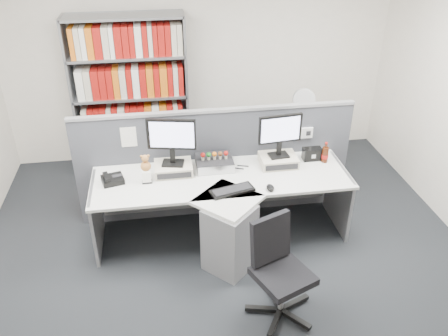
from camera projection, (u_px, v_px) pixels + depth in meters
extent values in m
plane|color=#26282C|center=(235.00, 287.00, 4.38)|extent=(5.50, 5.50, 0.00)
cube|color=white|center=(199.00, 59.00, 6.04)|extent=(5.00, 0.04, 2.70)
cube|color=#45474E|center=(216.00, 164.00, 5.13)|extent=(3.00, 0.05, 1.25)
cube|color=#9C9DA1|center=(215.00, 111.00, 4.81)|extent=(3.00, 0.07, 0.03)
cube|color=white|center=(303.00, 133.00, 5.06)|extent=(0.22, 0.04, 0.12)
cube|color=white|center=(129.00, 136.00, 4.77)|extent=(0.16, 0.00, 0.22)
cube|color=white|center=(168.00, 133.00, 4.83)|extent=(0.16, 0.00, 0.22)
cube|color=white|center=(281.00, 126.00, 4.98)|extent=(0.16, 0.00, 0.22)
cube|color=silver|center=(221.00, 178.00, 4.72)|extent=(2.60, 0.80, 0.03)
cube|color=silver|center=(228.00, 200.00, 4.38)|extent=(0.74, 0.74, 0.03)
cube|color=gray|center=(230.00, 238.00, 4.46)|extent=(0.57, 0.57, 0.69)
cube|color=gray|center=(97.00, 217.00, 4.73)|extent=(0.03, 0.70, 0.72)
cube|color=gray|center=(338.00, 196.00, 5.06)|extent=(0.03, 0.70, 0.72)
cube|color=gray|center=(217.00, 188.00, 5.21)|extent=(2.50, 0.02, 0.45)
cube|color=beige|center=(173.00, 168.00, 4.76)|extent=(0.38, 0.30, 0.10)
cube|color=black|center=(174.00, 176.00, 4.64)|extent=(0.34, 0.01, 0.06)
cube|color=beige|center=(278.00, 160.00, 4.91)|extent=(0.38, 0.30, 0.10)
cube|color=black|center=(282.00, 167.00, 4.78)|extent=(0.34, 0.01, 0.06)
cube|color=black|center=(173.00, 163.00, 4.73)|extent=(0.24, 0.19, 0.02)
cube|color=black|center=(173.00, 156.00, 4.69)|extent=(0.05, 0.04, 0.17)
cube|color=black|center=(171.00, 134.00, 4.57)|extent=(0.48, 0.13, 0.32)
cube|color=silver|center=(172.00, 135.00, 4.55)|extent=(0.43, 0.09, 0.27)
cube|color=black|center=(279.00, 155.00, 4.88)|extent=(0.21, 0.17, 0.02)
cube|color=black|center=(279.00, 148.00, 4.84)|extent=(0.05, 0.03, 0.16)
cube|color=black|center=(280.00, 129.00, 4.72)|extent=(0.46, 0.08, 0.30)
cube|color=silver|center=(281.00, 130.00, 4.71)|extent=(0.41, 0.05, 0.25)
cube|color=black|center=(214.00, 163.00, 4.86)|extent=(0.38, 0.33, 0.10)
cube|color=silver|center=(216.00, 171.00, 4.72)|extent=(0.38, 0.01, 0.09)
cylinder|color=beige|center=(203.00, 159.00, 4.80)|extent=(0.03, 0.03, 0.03)
sphere|color=#A5140F|center=(203.00, 155.00, 4.78)|extent=(0.05, 0.05, 0.05)
cylinder|color=beige|center=(209.00, 158.00, 4.81)|extent=(0.03, 0.03, 0.03)
sphere|color=#19721E|center=(209.00, 155.00, 4.78)|extent=(0.05, 0.05, 0.05)
cylinder|color=beige|center=(214.00, 158.00, 4.81)|extent=(0.03, 0.03, 0.03)
sphere|color=orange|center=(214.00, 154.00, 4.79)|extent=(0.05, 0.05, 0.05)
cylinder|color=beige|center=(220.00, 157.00, 4.82)|extent=(0.03, 0.03, 0.03)
sphere|color=#593319|center=(220.00, 154.00, 4.80)|extent=(0.05, 0.05, 0.05)
cylinder|color=beige|center=(226.00, 157.00, 4.83)|extent=(0.03, 0.03, 0.03)
sphere|color=#A5140F|center=(226.00, 153.00, 4.81)|extent=(0.05, 0.05, 0.05)
cube|color=black|center=(232.00, 191.00, 4.47)|extent=(0.45, 0.26, 0.02)
cube|color=black|center=(232.00, 189.00, 4.46)|extent=(0.39, 0.21, 0.01)
ellipsoid|color=black|center=(270.00, 188.00, 4.50)|extent=(0.07, 0.12, 0.04)
cube|color=black|center=(113.00, 180.00, 4.61)|extent=(0.25, 0.23, 0.06)
cube|color=black|center=(106.00, 177.00, 4.57)|extent=(0.09, 0.17, 0.03)
cube|color=black|center=(117.00, 176.00, 4.61)|extent=(0.10, 0.08, 0.01)
cube|color=black|center=(147.00, 182.00, 4.61)|extent=(0.10, 0.06, 0.02)
cube|color=white|center=(147.00, 178.00, 4.57)|extent=(0.09, 0.04, 0.10)
cube|color=white|center=(147.00, 175.00, 4.60)|extent=(0.09, 0.04, 0.10)
sphere|color=#AE733A|center=(146.00, 166.00, 4.59)|extent=(0.10, 0.10, 0.10)
sphere|color=#AE733A|center=(145.00, 158.00, 4.55)|extent=(0.07, 0.07, 0.07)
sphere|color=#AE733A|center=(141.00, 156.00, 4.53)|extent=(0.03, 0.03, 0.03)
sphere|color=#AE733A|center=(148.00, 156.00, 4.54)|extent=(0.03, 0.03, 0.03)
cube|color=black|center=(312.00, 154.00, 4.99)|extent=(0.20, 0.11, 0.13)
cylinder|color=#3F190A|center=(325.00, 155.00, 4.94)|extent=(0.07, 0.07, 0.17)
cylinder|color=#A5140F|center=(325.00, 156.00, 4.95)|extent=(0.07, 0.07, 0.05)
cylinder|color=#3F190A|center=(326.00, 146.00, 4.88)|extent=(0.03, 0.03, 0.05)
cylinder|color=#A5140F|center=(326.00, 143.00, 4.87)|extent=(0.03, 0.03, 0.01)
cube|color=gray|center=(74.00, 100.00, 5.76)|extent=(0.03, 0.40, 2.00)
cube|color=gray|center=(186.00, 93.00, 5.94)|extent=(0.03, 0.40, 2.00)
cube|color=gray|center=(131.00, 91.00, 6.01)|extent=(1.40, 0.02, 2.00)
cube|color=gray|center=(138.00, 164.00, 6.34)|extent=(1.38, 0.40, 0.03)
cube|color=gray|center=(135.00, 131.00, 6.09)|extent=(1.38, 0.40, 0.03)
cube|color=gray|center=(131.00, 95.00, 5.84)|extent=(1.38, 0.40, 0.03)
cube|color=gray|center=(127.00, 56.00, 5.58)|extent=(1.38, 0.40, 0.03)
cube|color=gray|center=(123.00, 16.00, 5.35)|extent=(1.38, 0.40, 0.03)
cube|color=#A5140F|center=(137.00, 153.00, 6.22)|extent=(1.24, 0.28, 0.36)
cube|color=orange|center=(133.00, 118.00, 5.96)|extent=(1.24, 0.28, 0.36)
cube|color=beige|center=(129.00, 81.00, 5.71)|extent=(1.24, 0.28, 0.36)
cube|color=white|center=(125.00, 40.00, 5.46)|extent=(1.24, 0.28, 0.36)
cube|color=gray|center=(299.00, 147.00, 6.07)|extent=(0.45, 0.60, 0.70)
cube|color=black|center=(308.00, 146.00, 5.72)|extent=(0.40, 0.02, 0.28)
cube|color=black|center=(305.00, 169.00, 5.88)|extent=(0.40, 0.02, 0.28)
cylinder|color=white|center=(302.00, 122.00, 5.88)|extent=(0.16, 0.16, 0.03)
cylinder|color=white|center=(302.00, 115.00, 5.84)|extent=(0.03, 0.03, 0.16)
cylinder|color=white|center=(304.00, 99.00, 5.71)|extent=(0.27, 0.13, 0.27)
cylinder|color=silver|center=(304.00, 98.00, 5.74)|extent=(0.26, 0.12, 0.27)
cylinder|color=silver|center=(281.00, 294.00, 3.99)|extent=(0.05, 0.05, 0.37)
cube|color=black|center=(283.00, 276.00, 3.88)|extent=(0.56, 0.56, 0.07)
cube|color=black|center=(271.00, 239.00, 3.90)|extent=(0.38, 0.24, 0.43)
cube|color=black|center=(295.00, 302.00, 4.16)|extent=(0.28, 0.15, 0.04)
cylinder|color=black|center=(305.00, 299.00, 4.22)|extent=(0.05, 0.05, 0.03)
cube|color=black|center=(274.00, 296.00, 4.22)|extent=(0.07, 0.28, 0.04)
cylinder|color=black|center=(270.00, 288.00, 4.32)|extent=(0.05, 0.05, 0.03)
cube|color=black|center=(261.00, 309.00, 4.09)|extent=(0.28, 0.11, 0.04)
cylinder|color=black|center=(248.00, 309.00, 4.11)|extent=(0.05, 0.05, 0.03)
cube|color=black|center=(274.00, 324.00, 3.95)|extent=(0.18, 0.26, 0.04)
cylinder|color=black|center=(270.00, 335.00, 3.87)|extent=(0.05, 0.05, 0.03)
cube|color=black|center=(296.00, 320.00, 3.99)|extent=(0.22, 0.24, 0.04)
cylinder|color=black|center=(307.00, 328.00, 3.93)|extent=(0.05, 0.05, 0.03)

